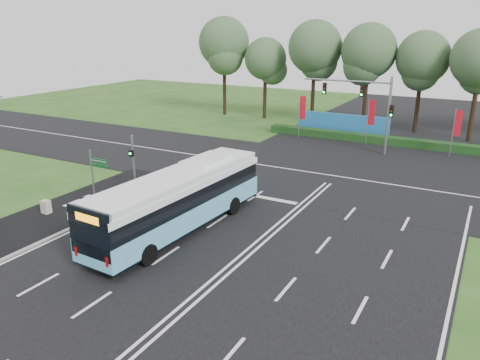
{
  "coord_description": "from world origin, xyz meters",
  "views": [
    {
      "loc": [
        10.21,
        -21.84,
        11.05
      ],
      "look_at": [
        -2.85,
        2.0,
        2.13
      ],
      "focal_mm": 35.0,
      "sensor_mm": 36.0,
      "label": 1
    }
  ],
  "objects": [
    {
      "name": "banner_flag_right",
      "position": [
        7.49,
        22.53,
        2.82
      ],
      "size": [
        0.63,
        0.16,
        4.31
      ],
      "rotation": [
        0.0,
        0.0,
        0.18
      ],
      "color": "gray",
      "rests_on": "ground"
    },
    {
      "name": "street_sign",
      "position": [
        -11.68,
        -1.17,
        2.3
      ],
      "size": [
        1.41,
        0.14,
        3.61
      ],
      "rotation": [
        0.0,
        0.0,
        0.04
      ],
      "color": "gray",
      "rests_on": "ground"
    },
    {
      "name": "banner_flag_mid",
      "position": [
        -0.22,
        23.4,
        2.95
      ],
      "size": [
        0.66,
        0.14,
        4.52
      ],
      "rotation": [
        0.0,
        0.0,
        0.14
      ],
      "color": "gray",
      "rests_on": "ground"
    },
    {
      "name": "bike_path",
      "position": [
        -12.5,
        -3.0,
        0.03
      ],
      "size": [
        5.0,
        18.0,
        0.06
      ],
      "primitive_type": "cube",
      "color": "black",
      "rests_on": "ground"
    },
    {
      "name": "traffic_light_gantry",
      "position": [
        0.21,
        20.5,
        4.66
      ],
      "size": [
        8.41,
        0.28,
        7.0
      ],
      "color": "gray",
      "rests_on": "ground"
    },
    {
      "name": "banner_flag_left",
      "position": [
        -7.21,
        23.16,
        2.91
      ],
      "size": [
        0.62,
        0.3,
        4.45
      ],
      "rotation": [
        0.0,
        0.0,
        0.41
      ],
      "color": "gray",
      "rests_on": "ground"
    },
    {
      "name": "ground",
      "position": [
        0.0,
        0.0,
        0.0
      ],
      "size": [
        120.0,
        120.0,
        0.0
      ],
      "primitive_type": "plane",
      "color": "#2A501A",
      "rests_on": "ground"
    },
    {
      "name": "blue_hoarding",
      "position": [
        -4.0,
        27.0,
        1.1
      ],
      "size": [
        10.0,
        0.3,
        2.2
      ],
      "primitive_type": "cube",
      "color": "#206CAE",
      "rests_on": "ground"
    },
    {
      "name": "eucalyptus_row",
      "position": [
        3.58,
        31.51,
        8.58
      ],
      "size": [
        55.31,
        8.76,
        12.55
      ],
      "color": "black",
      "rests_on": "ground"
    },
    {
      "name": "hedge",
      "position": [
        0.0,
        24.5,
        0.4
      ],
      "size": [
        22.0,
        1.2,
        0.8
      ],
      "primitive_type": "cube",
      "color": "black",
      "rests_on": "ground"
    },
    {
      "name": "road_cross",
      "position": [
        0.0,
        12.0,
        0.03
      ],
      "size": [
        120.0,
        14.0,
        0.05
      ],
      "primitive_type": "cube",
      "color": "black",
      "rests_on": "ground"
    },
    {
      "name": "kerb_strip",
      "position": [
        -10.1,
        -3.0,
        0.06
      ],
      "size": [
        0.25,
        18.0,
        0.12
      ],
      "primitive_type": "cube",
      "color": "gray",
      "rests_on": "ground"
    },
    {
      "name": "utility_cabinet",
      "position": [
        -13.26,
        -4.0,
        0.44
      ],
      "size": [
        0.55,
        0.47,
        0.87
      ],
      "primitive_type": "cube",
      "rotation": [
        0.0,
        0.0,
        -0.07
      ],
      "color": "#BFB39A",
      "rests_on": "ground"
    },
    {
      "name": "city_bus",
      "position": [
        -4.51,
        -2.02,
        1.85
      ],
      "size": [
        3.36,
        12.92,
        3.67
      ],
      "rotation": [
        0.0,
        0.0,
        -0.05
      ],
      "color": "#59B0CF",
      "rests_on": "ground"
    },
    {
      "name": "road_main",
      "position": [
        0.0,
        0.0,
        0.02
      ],
      "size": [
        20.0,
        120.0,
        0.04
      ],
      "primitive_type": "cube",
      "color": "black",
      "rests_on": "ground"
    },
    {
      "name": "pedestrian_signal",
      "position": [
        -11.44,
        2.12,
        2.17
      ],
      "size": [
        0.33,
        0.44,
        3.98
      ],
      "rotation": [
        0.0,
        0.0,
        -0.08
      ],
      "color": "gray",
      "rests_on": "ground"
    }
  ]
}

